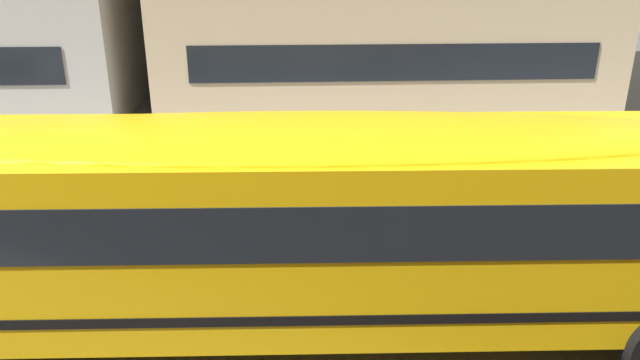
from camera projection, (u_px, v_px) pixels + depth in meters
name	position (u px, v px, depth m)	size (l,w,h in m)	color
ground_plane	(386.00, 261.00, 9.46)	(400.00, 400.00, 0.00)	#4C4C4F
sidewalk_far	(343.00, 139.00, 16.32)	(120.00, 3.00, 0.01)	gray
lane_centreline	(386.00, 261.00, 9.46)	(110.00, 0.16, 0.01)	silver
school_bus	(284.00, 213.00, 7.12)	(12.80, 3.30, 2.84)	yellow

